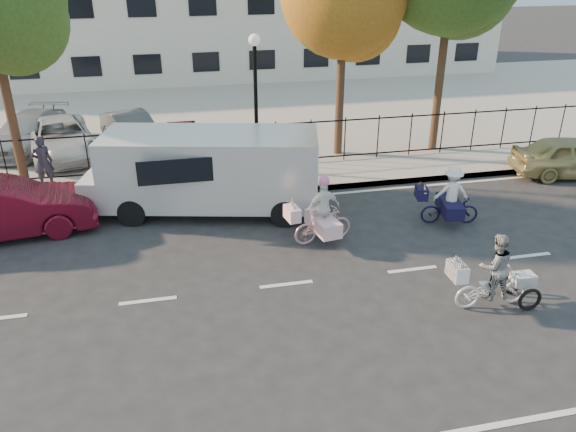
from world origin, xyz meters
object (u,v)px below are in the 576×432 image
object	(u,v)px
lamppost	(255,80)
zebra_trike	(493,279)
gold_sedan	(574,157)
white_van	(207,170)
red_sedan	(1,209)
lot_car_a	(28,132)
pedestrian	(43,162)
lot_car_b	(61,138)
bull_bike	(450,201)
unicorn_bike	(322,218)
lot_car_c	(132,130)

from	to	relation	value
lamppost	zebra_trike	xyz separation A→B (m)	(3.47, -8.48, -2.47)
lamppost	gold_sedan	bearing A→B (deg)	-12.93
white_van	red_sedan	world-z (taller)	white_van
white_van	lot_car_a	xyz separation A→B (m)	(-5.89, 6.50, -0.47)
pedestrian	lot_car_b	xyz separation A→B (m)	(0.08, 3.02, -0.17)
pedestrian	lamppost	bearing A→B (deg)	165.88
bull_bike	zebra_trike	bearing A→B (deg)	177.25
unicorn_bike	lot_car_a	bearing A→B (deg)	34.13
zebra_trike	red_sedan	xyz separation A→B (m)	(-10.56, 5.56, 0.11)
gold_sedan	lot_car_a	xyz separation A→B (m)	(-17.72, 6.28, 0.13)
lot_car_b	gold_sedan	bearing A→B (deg)	-32.64
bull_bike	lot_car_c	distance (m)	11.77
lamppost	white_van	world-z (taller)	lamppost
bull_bike	red_sedan	distance (m)	11.66
zebra_trike	red_sedan	world-z (taller)	zebra_trike
gold_sedan	lot_car_c	distance (m)	15.21
lamppost	white_van	xyz separation A→B (m)	(-1.81, -2.52, -1.86)
gold_sedan	lot_car_b	xyz separation A→B (m)	(-16.47, 5.32, 0.13)
white_van	gold_sedan	bearing A→B (deg)	14.18
lamppost	zebra_trike	bearing A→B (deg)	-67.75
zebra_trike	unicorn_bike	size ratio (longest dim) A/B	1.06
lamppost	lot_car_b	bearing A→B (deg)	154.96
gold_sedan	lot_car_a	distance (m)	18.80
lamppost	red_sedan	bearing A→B (deg)	-157.60
bull_bike	lot_car_b	xyz separation A→B (m)	(-10.89, 7.70, 0.14)
lamppost	lot_car_c	xyz separation A→B (m)	(-4.05, 3.47, -2.35)
unicorn_bike	red_sedan	distance (m)	8.16
lot_car_a	lot_car_c	distance (m)	3.69
white_van	gold_sedan	distance (m)	11.85
red_sedan	pedestrian	world-z (taller)	pedestrian
bull_bike	gold_sedan	distance (m)	6.07
unicorn_bike	white_van	bearing A→B (deg)	37.09
pedestrian	unicorn_bike	bearing A→B (deg)	131.59
pedestrian	lot_car_a	world-z (taller)	pedestrian
zebra_trike	bull_bike	world-z (taller)	zebra_trike
red_sedan	gold_sedan	world-z (taller)	red_sedan
bull_bike	gold_sedan	bearing A→B (deg)	-55.41
white_van	zebra_trike	bearing A→B (deg)	-35.36
white_van	lot_car_c	distance (m)	6.41
unicorn_bike	red_sedan	xyz separation A→B (m)	(-7.89, 2.08, 0.09)
zebra_trike	white_van	bearing A→B (deg)	42.96
red_sedan	lot_car_c	size ratio (longest dim) A/B	1.22
lot_car_b	lot_car_c	bearing A→B (deg)	-4.00
white_van	lot_car_b	size ratio (longest dim) A/B	1.48
bull_bike	gold_sedan	xyz separation A→B (m)	(5.59, 2.39, 0.01)
bull_bike	lot_car_a	bearing A→B (deg)	65.92
unicorn_bike	lot_car_b	world-z (taller)	unicorn_bike
zebra_trike	red_sedan	size ratio (longest dim) A/B	0.42
unicorn_bike	lot_car_c	bearing A→B (deg)	20.51
zebra_trike	lot_car_b	xyz separation A→B (m)	(-9.93, 11.50, 0.15)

